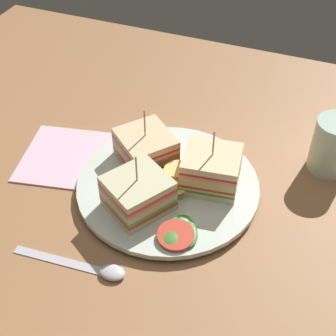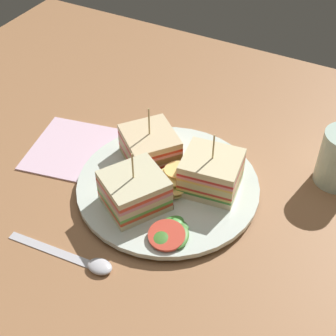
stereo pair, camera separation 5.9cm
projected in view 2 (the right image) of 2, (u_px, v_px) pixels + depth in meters
The scene contains 9 objects.
ground_plane at pixel (168, 194), 73.23cm from camera, with size 115.98×91.58×1.80cm, color #A77249.
plate at pixel (168, 186), 72.01cm from camera, with size 26.76×26.76×1.48cm.
sandwich_wedge_0 at pixel (135, 191), 66.89cm from camera, with size 10.50×10.71×9.27cm.
sandwich_wedge_1 at pixel (211, 173), 69.19cm from camera, with size 8.93×8.19×9.66cm.
sandwich_wedge_2 at pixel (150, 146), 74.03cm from camera, with size 10.91×10.82×9.39cm.
chip_pile at pixel (174, 180), 70.20cm from camera, with size 6.12×7.36×3.02cm.
salad_garnish at pixel (170, 232), 64.11cm from camera, with size 5.84×6.70×1.19cm.
spoon at pixel (84, 261), 62.69cm from camera, with size 15.52×2.99×1.00cm.
napkin at pixel (74, 149), 79.20cm from camera, with size 13.67×13.94×0.50cm, color silver.
Camera 2 is at (23.97, -45.17, 51.67)cm, focal length 52.30 mm.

